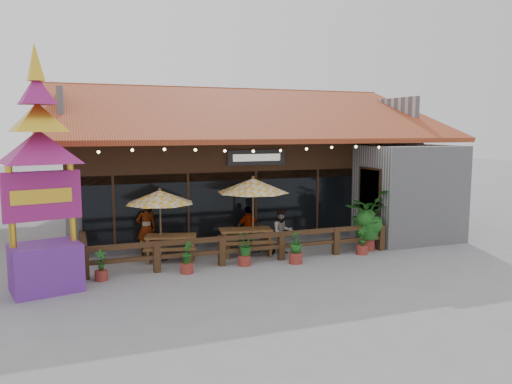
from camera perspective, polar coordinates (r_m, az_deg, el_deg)
name	(u,v)px	position (r m, az deg, el deg)	size (l,w,h in m)	color
ground	(289,255)	(16.96, 3.79, -7.18)	(100.00, 100.00, 0.00)	gray
restaurant_building	(235,174)	(22.79, -2.42, 2.12)	(15.50, 14.73, 6.09)	#A9A9AE
patio_railing	(227,244)	(15.79, -3.30, -5.95)	(10.00, 2.60, 0.92)	#452E18
umbrella_left	(160,197)	(16.18, -10.92, -0.59)	(2.57, 2.57, 2.35)	brown
umbrella_right	(253,186)	(16.90, -0.34, 0.71)	(3.00, 3.00, 2.64)	brown
picnic_table_left	(171,243)	(16.52, -9.69, -5.76)	(1.95, 1.79, 0.79)	brown
picnic_table_right	(246,237)	(17.05, -1.19, -5.13)	(1.96, 1.76, 0.84)	brown
thai_sign_tower	(40,153)	(13.76, -23.48, 4.08)	(3.02, 3.02, 6.80)	#632792
tropical_plant	(367,215)	(17.83, 12.60, -2.59)	(2.05, 1.99, 2.15)	maroon
diner_a	(146,228)	(17.16, -12.44, -4.06)	(0.66, 0.43, 1.81)	#321C10
diner_b	(282,232)	(16.92, 3.01, -4.57)	(0.74, 0.57, 1.51)	#321C10
diner_c	(248,228)	(17.63, -0.87, -4.12)	(0.88, 0.37, 1.50)	#321C10
planter_a	(101,268)	(14.71, -17.30, -8.25)	(0.36, 0.36, 0.87)	maroon
planter_b	(187,259)	(14.86, -7.91, -7.61)	(0.38, 0.39, 0.93)	maroon
planter_c	(244,248)	(15.52, -1.34, -6.44)	(0.78, 0.76, 0.97)	maroon
planter_d	(296,248)	(15.81, 4.57, -6.37)	(0.53, 0.53, 1.04)	maroon
planter_e	(362,243)	(17.28, 12.04, -5.71)	(0.38, 0.40, 0.94)	maroon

